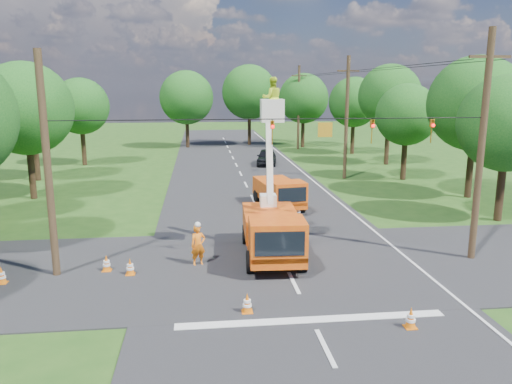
{
  "coord_description": "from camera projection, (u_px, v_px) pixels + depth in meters",
  "views": [
    {
      "loc": [
        -3.56,
        -18.12,
        7.62
      ],
      "look_at": [
        -0.89,
        5.25,
        2.6
      ],
      "focal_mm": 35.0,
      "sensor_mm": 36.0,
      "label": 1
    }
  ],
  "objects": [
    {
      "name": "bucket_truck",
      "position": [
        272.0,
        221.0,
        22.22
      ],
      "size": [
        2.73,
        6.32,
        7.99
      ],
      "rotation": [
        0.0,
        0.0,
        -0.05
      ],
      "color": "#D95F0F",
      "rests_on": "ground"
    },
    {
      "name": "second_truck",
      "position": [
        279.0,
        192.0,
        31.45
      ],
      "size": [
        2.8,
        5.66,
        2.03
      ],
      "rotation": [
        0.0,
        0.0,
        0.15
      ],
      "color": "#D95F0F",
      "rests_on": "ground"
    },
    {
      "name": "pole_right_near",
      "position": [
        482.0,
        145.0,
        21.41
      ],
      "size": [
        1.8,
        0.3,
        10.0
      ],
      "color": "#4C3823",
      "rests_on": "ground"
    },
    {
      "name": "traffic_cone_0",
      "position": [
        247.0,
        303.0,
        17.0
      ],
      "size": [
        0.38,
        0.38,
        0.71
      ],
      "color": "orange",
      "rests_on": "ground"
    },
    {
      "name": "traffic_cone_2",
      "position": [
        276.0,
        223.0,
        27.02
      ],
      "size": [
        0.38,
        0.38,
        0.71
      ],
      "color": "orange",
      "rests_on": "ground"
    },
    {
      "name": "traffic_cone_4",
      "position": [
        130.0,
        267.0,
        20.4
      ],
      "size": [
        0.38,
        0.38,
        0.71
      ],
      "color": "orange",
      "rests_on": "ground"
    },
    {
      "name": "tree_right_d",
      "position": [
        390.0,
        96.0,
        48.02
      ],
      "size": [
        6.0,
        6.0,
        9.7
      ],
      "color": "#382616",
      "rests_on": "ground"
    },
    {
      "name": "traffic_cone_7",
      "position": [
        298.0,
        191.0,
        35.07
      ],
      "size": [
        0.38,
        0.38,
        0.71
      ],
      "color": "orange",
      "rests_on": "ground"
    },
    {
      "name": "tree_right_c",
      "position": [
        407.0,
        115.0,
        40.35
      ],
      "size": [
        5.0,
        5.0,
        7.83
      ],
      "color": "#382616",
      "rests_on": "ground"
    },
    {
      "name": "ground_worker",
      "position": [
        198.0,
        245.0,
        21.44
      ],
      "size": [
        0.76,
        0.62,
        1.8
      ],
      "primitive_type": "imported",
      "rotation": [
        0.0,
        0.0,
        0.32
      ],
      "color": "orange",
      "rests_on": "ground"
    },
    {
      "name": "tree_left_e",
      "position": [
        31.0,
        100.0,
        39.69
      ],
      "size": [
        5.8,
        5.8,
        9.41
      ],
      "color": "#382616",
      "rests_on": "ground"
    },
    {
      "name": "tree_left_d",
      "position": [
        26.0,
        109.0,
        33.17
      ],
      "size": [
        6.2,
        6.2,
        9.24
      ],
      "color": "#382616",
      "rests_on": "ground"
    },
    {
      "name": "traffic_cone_6",
      "position": [
        1.0,
        275.0,
        19.49
      ],
      "size": [
        0.38,
        0.38,
        0.71
      ],
      "color": "orange",
      "rests_on": "ground"
    },
    {
      "name": "tree_right_e",
      "position": [
        354.0,
        102.0,
        55.86
      ],
      "size": [
        5.6,
        5.6,
        8.63
      ],
      "color": "#382616",
      "rests_on": "ground"
    },
    {
      "name": "traffic_cone_5",
      "position": [
        107.0,
        263.0,
        20.81
      ],
      "size": [
        0.38,
        0.38,
        0.71
      ],
      "color": "orange",
      "rests_on": "ground"
    },
    {
      "name": "tree_far_a",
      "position": [
        186.0,
        98.0,
        61.47
      ],
      "size": [
        6.6,
        6.6,
        9.5
      ],
      "color": "#382616",
      "rests_on": "ground"
    },
    {
      "name": "pole_right_mid",
      "position": [
        347.0,
        117.0,
        40.85
      ],
      "size": [
        1.8,
        0.3,
        10.0
      ],
      "color": "#4C3823",
      "rests_on": "ground"
    },
    {
      "name": "tree_right_a",
      "position": [
        507.0,
        124.0,
        27.7
      ],
      "size": [
        5.4,
        5.4,
        8.28
      ],
      "color": "#382616",
      "rests_on": "ground"
    },
    {
      "name": "tree_left_f",
      "position": [
        81.0,
        106.0,
        47.85
      ],
      "size": [
        5.4,
        5.4,
        8.4
      ],
      "color": "#382616",
      "rests_on": "ground"
    },
    {
      "name": "distant_car",
      "position": [
        267.0,
        157.0,
        48.89
      ],
      "size": [
        2.59,
        4.8,
        1.55
      ],
      "primitive_type": "imported",
      "rotation": [
        0.0,
        0.0,
        -0.18
      ],
      "color": "black",
      "rests_on": "ground"
    },
    {
      "name": "stop_bar",
      "position": [
        312.0,
        321.0,
        16.48
      ],
      "size": [
        9.0,
        0.45,
        0.02
      ],
      "primitive_type": "cube",
      "color": "silver",
      "rests_on": "ground"
    },
    {
      "name": "pole_right_far",
      "position": [
        299.0,
        107.0,
        60.28
      ],
      "size": [
        1.8,
        0.3,
        10.0
      ],
      "color": "#4C3823",
      "rests_on": "ground"
    },
    {
      "name": "pole_left",
      "position": [
        48.0,
        167.0,
        19.54
      ],
      "size": [
        0.3,
        0.3,
        9.0
      ],
      "color": "#4C3823",
      "rests_on": "ground"
    },
    {
      "name": "traffic_cone_3",
      "position": [
        298.0,
        211.0,
        29.57
      ],
      "size": [
        0.38,
        0.38,
        0.71
      ],
      "color": "orange",
      "rests_on": "ground"
    },
    {
      "name": "signal_span",
      "position": [
        340.0,
        129.0,
        20.55
      ],
      "size": [
        18.0,
        0.29,
        1.07
      ],
      "color": "black",
      "rests_on": "ground"
    },
    {
      "name": "tree_far_c",
      "position": [
        303.0,
        99.0,
        62.13
      ],
      "size": [
        6.2,
        6.2,
        9.18
      ],
      "color": "#382616",
      "rests_on": "ground"
    },
    {
      "name": "tree_right_b",
      "position": [
        476.0,
        104.0,
        33.52
      ],
      "size": [
        6.4,
        6.4,
        9.65
      ],
      "color": "#382616",
      "rests_on": "ground"
    },
    {
      "name": "road_cross",
      "position": [
        285.0,
        266.0,
        21.53
      ],
      "size": [
        56.0,
        10.0,
        0.07
      ],
      "primitive_type": "cube",
      "color": "black",
      "rests_on": "ground"
    },
    {
      "name": "traffic_cone_1",
      "position": [
        411.0,
        318.0,
        15.91
      ],
      "size": [
        0.38,
        0.38,
        0.71
      ],
      "color": "orange",
      "rests_on": "ground"
    },
    {
      "name": "tree_far_b",
      "position": [
        249.0,
        92.0,
        64.17
      ],
      "size": [
        7.0,
        7.0,
        10.32
      ],
      "color": "#382616",
      "rests_on": "ground"
    },
    {
      "name": "edge_line",
      "position": [
        316.0,
        184.0,
        39.65
      ],
      "size": [
        0.12,
        90.0,
        0.02
      ],
      "primitive_type": "cube",
      "color": "silver",
      "rests_on": "ground"
    },
    {
      "name": "road_main",
      "position": [
        246.0,
        185.0,
        39.02
      ],
      "size": [
        12.0,
        100.0,
        0.06
      ],
      "primitive_type": "cube",
      "color": "black",
      "rests_on": "ground"
    },
    {
      "name": "ground",
      "position": [
        246.0,
        185.0,
        39.02
      ],
      "size": [
        140.0,
        140.0,
        0.0
      ],
      "primitive_type": "plane",
      "color": "#214915",
      "rests_on": "ground"
    }
  ]
}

